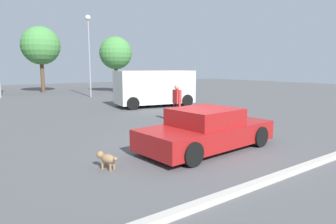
# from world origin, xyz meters

# --- Properties ---
(ground_plane) EXTENTS (80.00, 80.00, 0.00)m
(ground_plane) POSITION_xyz_m (0.00, 0.00, 0.00)
(ground_plane) COLOR #515154
(sedan_foreground) EXTENTS (4.48, 2.19, 1.26)m
(sedan_foreground) POSITION_xyz_m (0.13, -0.18, 0.58)
(sedan_foreground) COLOR maroon
(sedan_foreground) RESTS_ON ground_plane
(dog) EXTENTS (0.37, 0.61, 0.42)m
(dog) POSITION_xyz_m (-3.08, -0.05, 0.27)
(dog) COLOR olive
(dog) RESTS_ON ground_plane
(van_white) EXTENTS (5.11, 3.03, 2.25)m
(van_white) POSITION_xyz_m (4.47, 9.19, 1.21)
(van_white) COLOR silver
(van_white) RESTS_ON ground_plane
(pedestrian) EXTENTS (0.29, 0.57, 1.71)m
(pedestrian) POSITION_xyz_m (2.16, 3.89, 1.02)
(pedestrian) COLOR black
(pedestrian) RESTS_ON ground_plane
(parking_curb) EXTENTS (8.70, 0.20, 0.12)m
(parking_curb) POSITION_xyz_m (0.00, -2.92, 0.06)
(parking_curb) COLOR #B7B2A8
(parking_curb) RESTS_ON ground_plane
(light_post_far) EXTENTS (0.44, 0.44, 6.62)m
(light_post_far) POSITION_xyz_m (3.47, 17.28, 4.47)
(light_post_far) COLOR gray
(light_post_far) RESTS_ON ground_plane
(tree_back_center) EXTENTS (3.16, 3.16, 5.41)m
(tree_back_center) POSITION_xyz_m (7.39, 20.37, 3.81)
(tree_back_center) COLOR brown
(tree_back_center) RESTS_ON ground_plane
(tree_far_right) EXTENTS (3.63, 3.63, 6.34)m
(tree_far_right) POSITION_xyz_m (1.42, 24.30, 4.50)
(tree_far_right) COLOR brown
(tree_far_right) RESTS_ON ground_plane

